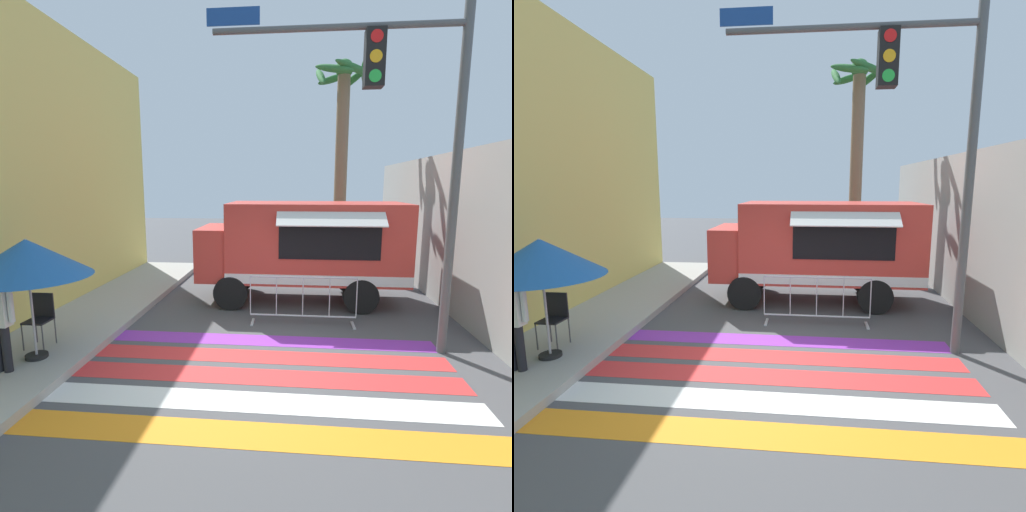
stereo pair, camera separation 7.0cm
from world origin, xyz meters
TOP-DOWN VIEW (x-y plane):
  - ground_plane at (0.00, 0.00)m, footprint 60.00×60.00m
  - concrete_wall_right at (4.26, 3.00)m, footprint 0.20×16.00m
  - crosswalk_painted at (0.00, -0.48)m, footprint 6.40×3.60m
  - food_truck at (0.64, 3.93)m, footprint 5.22×2.57m
  - traffic_signal_pole at (2.36, 0.79)m, footprint 4.33×0.29m
  - patio_umbrella at (-3.81, -0.45)m, footprint 2.02×2.02m
  - folding_chair at (-4.04, 0.08)m, footprint 0.40×0.40m
  - barricade_front at (0.70, 2.05)m, footprint 2.33×0.44m
  - palm_tree at (2.03, 7.97)m, footprint 2.01×2.09m

SIDE VIEW (x-z plane):
  - ground_plane at x=0.00m, z-range 0.00..0.00m
  - crosswalk_painted at x=0.00m, z-range 0.00..0.01m
  - barricade_front at x=0.70m, z-range 0.00..1.09m
  - folding_chair at x=-4.04m, z-range 0.25..1.20m
  - food_truck at x=0.64m, z-range 0.23..2.81m
  - patio_umbrella at x=-3.81m, z-range 0.85..2.87m
  - concrete_wall_right at x=4.26m, z-range 0.00..3.81m
  - traffic_signal_pole at x=2.36m, z-range 1.11..7.05m
  - palm_tree at x=2.03m, z-range 0.99..8.15m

